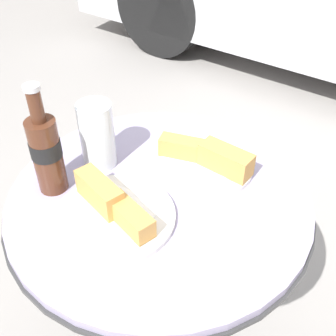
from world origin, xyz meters
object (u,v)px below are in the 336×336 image
bistro_table (160,250)px  drinking_glass (97,138)px  lunch_plate_far (113,211)px  lunch_plate_near (206,160)px  cola_bottle_left (46,151)px

bistro_table → drinking_glass: size_ratio=4.77×
drinking_glass → lunch_plate_far: bearing=-39.1°
lunch_plate_near → lunch_plate_far: lunch_plate_far is taller
lunch_plate_near → bistro_table: bearing=-104.7°
cola_bottle_left → drinking_glass: (0.03, 0.12, -0.03)m
cola_bottle_left → lunch_plate_far: size_ratio=1.02×
lunch_plate_near → lunch_plate_far: size_ratio=0.92×
bistro_table → cola_bottle_left: size_ratio=2.99×
drinking_glass → lunch_plate_far: (0.14, -0.12, -0.05)m
cola_bottle_left → drinking_glass: bearing=78.4°
bistro_table → lunch_plate_near: size_ratio=3.29×
drinking_glass → lunch_plate_near: (0.21, 0.13, -0.05)m
bistro_table → cola_bottle_left: cola_bottle_left is taller
bistro_table → lunch_plate_far: lunch_plate_far is taller
drinking_glass → cola_bottle_left: bearing=-101.6°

